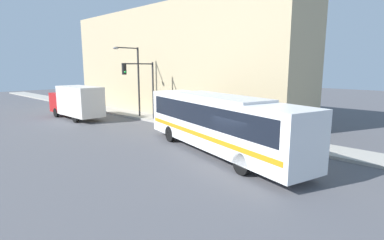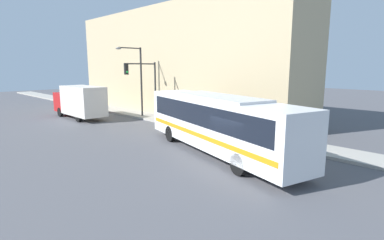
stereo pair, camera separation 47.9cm
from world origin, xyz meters
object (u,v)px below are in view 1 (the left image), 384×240
delivery_truck (76,101)px  fire_hydrant (241,130)px  street_lamp (135,75)px  traffic_light_pole (143,81)px  city_bus (218,120)px  pedestrian_near_corner (163,111)px  parking_meter (194,116)px

delivery_truck → fire_hydrant: delivery_truck is taller
street_lamp → traffic_light_pole: bearing=-110.1°
fire_hydrant → city_bus: bearing=-163.4°
street_lamp → pedestrian_near_corner: bearing=-81.6°
city_bus → pedestrian_near_corner: size_ratio=7.58×
street_lamp → delivery_truck: bearing=139.7°
fire_hydrant → pedestrian_near_corner: size_ratio=0.45×
delivery_truck → pedestrian_near_corner: delivery_truck is taller
city_bus → traffic_light_pole: traffic_light_pole is taller
delivery_truck → parking_meter: 12.02m
city_bus → traffic_light_pole: (3.06, 11.03, 1.77)m
fire_hydrant → pedestrian_near_corner: pedestrian_near_corner is taller
traffic_light_pole → street_lamp: street_lamp is taller
fire_hydrant → street_lamp: size_ratio=0.12×
traffic_light_pole → street_lamp: size_ratio=0.79×
traffic_light_pole → pedestrian_near_corner: traffic_light_pole is taller
fire_hydrant → pedestrian_near_corner: 8.76m
delivery_truck → fire_hydrant: bearing=-74.4°
delivery_truck → street_lamp: (4.24, -3.60, 2.43)m
city_bus → street_lamp: (3.90, 13.34, 2.19)m
pedestrian_near_corner → street_lamp: bearing=98.4°
delivery_truck → street_lamp: 6.07m
traffic_light_pole → street_lamp: 2.50m
street_lamp → fire_hydrant: bearing=-89.3°
fire_hydrant → parking_meter: (0.00, 4.57, 0.46)m
city_bus → pedestrian_near_corner: 10.92m
traffic_light_pole → pedestrian_near_corner: (1.34, -1.08, -2.69)m
fire_hydrant → delivery_truck: bearing=105.6°
traffic_light_pole → pedestrian_near_corner: 3.20m
parking_meter → traffic_light_pole: bearing=100.7°
fire_hydrant → traffic_light_pole: traffic_light_pole is taller
fire_hydrant → pedestrian_near_corner: bearing=87.7°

